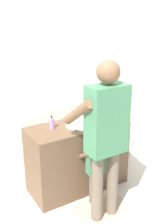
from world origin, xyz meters
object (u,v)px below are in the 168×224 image
object	(u,v)px
soap_bottle	(52,123)
child_toddler	(95,163)
toothbrush_cup	(103,115)
adult_parent	(106,129)

from	to	relation	value
soap_bottle	child_toddler	bearing A→B (deg)	-56.18
toothbrush_cup	adult_parent	bearing A→B (deg)	-124.29
soap_bottle	child_toddler	size ratio (longest dim) A/B	0.18
soap_bottle	adult_parent	size ratio (longest dim) A/B	0.09
toothbrush_cup	child_toddler	bearing A→B (deg)	-134.35
toothbrush_cup	adult_parent	distance (m)	0.79
toothbrush_cup	adult_parent	world-z (taller)	adult_parent
soap_bottle	child_toddler	distance (m)	0.69
toothbrush_cup	soap_bottle	distance (m)	0.71
adult_parent	toothbrush_cup	bearing A→B (deg)	55.71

